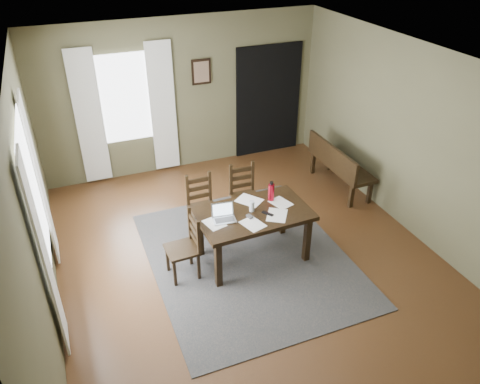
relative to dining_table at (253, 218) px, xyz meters
name	(u,v)px	position (x,y,z in m)	size (l,w,h in m)	color
ground	(248,258)	(-0.07, 0.01, -0.67)	(5.00, 6.00, 0.01)	#492C16
room_shell	(249,139)	(-0.07, 0.01, 1.14)	(5.02, 6.02, 2.71)	brown
rug	(248,257)	(-0.07, 0.01, -0.65)	(2.60, 3.20, 0.01)	#373737
dining_table	(253,218)	(0.00, 0.00, 0.00)	(1.51, 0.93, 0.74)	black
chair_end	(185,247)	(-0.94, 0.00, -0.21)	(0.41, 0.41, 0.91)	black
chair_back_left	(202,206)	(-0.45, 0.84, -0.21)	(0.40, 0.40, 0.91)	black
chair_back_right	(245,195)	(0.24, 0.89, -0.21)	(0.42, 0.42, 0.92)	black
bench	(338,163)	(2.08, 1.21, -0.17)	(0.47, 1.45, 0.82)	black
laptop	(224,215)	(-0.42, 0.01, 0.14)	(0.32, 0.26, 0.20)	#B7B7BC
computer_mouse	(250,217)	(-0.10, -0.10, 0.11)	(0.05, 0.09, 0.03)	#3F3F42
tv_remote	(268,214)	(0.15, -0.12, 0.10)	(0.04, 0.16, 0.02)	black
drinking_glass	(252,206)	(-0.01, 0.03, 0.17)	(0.07, 0.07, 0.15)	silver
water_bottle	(271,192)	(0.34, 0.19, 0.22)	(0.09, 0.09, 0.28)	#A90D1F
paper_a	(214,223)	(-0.56, -0.05, 0.09)	(0.22, 0.28, 0.00)	white
paper_b	(277,215)	(0.25, -0.18, 0.09)	(0.25, 0.32, 0.00)	white
paper_c	(249,200)	(0.06, 0.28, 0.09)	(0.25, 0.33, 0.00)	white
paper_d	(281,203)	(0.43, 0.07, 0.09)	(0.22, 0.29, 0.00)	white
paper_e	(253,224)	(-0.12, -0.25, 0.09)	(0.23, 0.30, 0.00)	white
window_left	(35,197)	(-2.54, 0.21, 0.79)	(0.01, 1.30, 1.70)	white
window_back	(125,98)	(-1.07, 2.98, 0.79)	(1.00, 0.01, 1.50)	white
curtain_left_near	(46,258)	(-2.51, -0.61, 0.54)	(0.03, 0.48, 2.30)	silver
curtain_left_far	(40,182)	(-2.51, 1.03, 0.54)	(0.03, 0.48, 2.30)	silver
curtain_back_left	(89,118)	(-1.69, 2.95, 0.54)	(0.44, 0.03, 2.30)	silver
curtain_back_right	(163,108)	(-0.45, 2.95, 0.54)	(0.44, 0.03, 2.30)	silver
framed_picture	(201,72)	(0.28, 2.98, 1.09)	(0.34, 0.03, 0.44)	black
doorway_back	(268,101)	(1.58, 2.98, 0.39)	(1.30, 0.03, 2.10)	black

